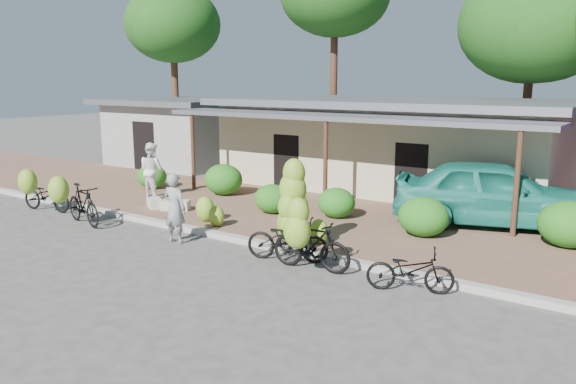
# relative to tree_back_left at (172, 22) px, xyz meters

# --- Properties ---
(ground) EXTENTS (100.00, 100.00, 0.00)m
(ground) POSITION_rel_tree_back_left_xyz_m (13.69, -13.11, -6.99)
(ground) COLOR #474542
(ground) RESTS_ON ground
(sidewalk) EXTENTS (60.00, 6.00, 0.12)m
(sidewalk) POSITION_rel_tree_back_left_xyz_m (13.69, -8.11, -6.93)
(sidewalk) COLOR brown
(sidewalk) RESTS_ON ground
(curb) EXTENTS (60.00, 0.25, 0.15)m
(curb) POSITION_rel_tree_back_left_xyz_m (13.69, -11.11, -6.92)
(curb) COLOR #A8A399
(curb) RESTS_ON ground
(shop_main) EXTENTS (13.00, 8.50, 3.35)m
(shop_main) POSITION_rel_tree_back_left_xyz_m (13.69, -2.18, -5.27)
(shop_main) COLOR #BBAF8D
(shop_main) RESTS_ON ground
(shop_grey) EXTENTS (7.00, 6.00, 3.15)m
(shop_grey) POSITION_rel_tree_back_left_xyz_m (2.69, -2.12, -5.38)
(shop_grey) COLOR gray
(shop_grey) RESTS_ON ground
(tree_back_left) EXTENTS (5.12, 4.99, 8.90)m
(tree_back_left) POSITION_rel_tree_back_left_xyz_m (0.00, 0.00, 0.00)
(tree_back_left) COLOR #4F2F1F
(tree_back_left) RESTS_ON ground
(tree_center_right) EXTENTS (5.99, 5.93, 8.62)m
(tree_center_right) POSITION_rel_tree_back_left_xyz_m (17.00, 3.50, -0.65)
(tree_center_right) COLOR #4F2F1F
(tree_center_right) RESTS_ON ground
(hedge_0) EXTENTS (1.13, 1.01, 0.88)m
(hedge_0) POSITION_rel_tree_back_left_xyz_m (6.76, -7.83, -6.44)
(hedge_0) COLOR #276316
(hedge_0) RESTS_ON sidewalk
(hedge_1) EXTENTS (1.37, 1.24, 1.07)m
(hedge_1) POSITION_rel_tree_back_left_xyz_m (9.70, -7.21, -6.34)
(hedge_1) COLOR #276316
(hedge_1) RESTS_ON sidewalk
(hedge_2) EXTENTS (1.11, 1.00, 0.87)m
(hedge_2) POSITION_rel_tree_back_left_xyz_m (12.71, -8.45, -6.44)
(hedge_2) COLOR #276316
(hedge_2) RESTS_ON sidewalk
(hedge_3) EXTENTS (1.12, 1.01, 0.87)m
(hedge_3) POSITION_rel_tree_back_left_xyz_m (14.57, -7.84, -6.44)
(hedge_3) COLOR #276316
(hedge_3) RESTS_ON sidewalk
(hedge_4) EXTENTS (1.30, 1.17, 1.01)m
(hedge_4) POSITION_rel_tree_back_left_xyz_m (17.38, -8.29, -6.37)
(hedge_4) COLOR #276316
(hedge_4) RESTS_ON sidewalk
(hedge_5) EXTENTS (1.43, 1.29, 1.11)m
(hedge_5) POSITION_rel_tree_back_left_xyz_m (20.59, -7.25, -6.32)
(hedge_5) COLOR #276316
(hedge_5) RESTS_ON sidewalk
(bike_far_left) EXTENTS (1.97, 1.39, 1.43)m
(bike_far_left) POSITION_rel_tree_back_left_xyz_m (6.46, -11.97, -6.41)
(bike_far_left) COLOR black
(bike_far_left) RESTS_ON ground
(bike_left) EXTENTS (1.99, 1.36, 1.48)m
(bike_left) POSITION_rel_tree_back_left_xyz_m (8.81, -12.34, -6.33)
(bike_left) COLOR black
(bike_left) RESTS_ON ground
(bike_center) EXTENTS (2.01, 1.44, 2.28)m
(bike_center) POSITION_rel_tree_back_left_xyz_m (15.38, -11.38, -6.14)
(bike_center) COLOR black
(bike_center) RESTS_ON ground
(bike_right) EXTENTS (1.89, 1.25, 1.72)m
(bike_right) POSITION_rel_tree_back_left_xyz_m (16.26, -11.99, -6.30)
(bike_right) COLOR black
(bike_right) RESTS_ON ground
(bike_far_right) EXTENTS (1.78, 1.15, 0.88)m
(bike_far_right) POSITION_rel_tree_back_left_xyz_m (18.50, -11.84, -6.55)
(bike_far_right) COLOR black
(bike_far_right) RESTS_ON ground
(loose_banana_a) EXTENTS (0.57, 0.48, 0.71)m
(loose_banana_a) POSITION_rel_tree_back_left_xyz_m (11.75, -10.34, -6.52)
(loose_banana_a) COLOR #9FBE2F
(loose_banana_a) RESTS_ON sidewalk
(loose_banana_b) EXTENTS (0.46, 0.39, 0.58)m
(loose_banana_b) POSITION_rel_tree_back_left_xyz_m (12.39, -10.59, -6.59)
(loose_banana_b) COLOR #9FBE2F
(loose_banana_b) RESTS_ON sidewalk
(loose_banana_c) EXTENTS (0.48, 0.41, 0.60)m
(loose_banana_c) POSITION_rel_tree_back_left_xyz_m (15.53, -10.37, -6.57)
(loose_banana_c) COLOR #9FBE2F
(loose_banana_c) RESTS_ON sidewalk
(sack_near) EXTENTS (0.94, 0.74, 0.30)m
(sack_near) POSITION_rel_tree_back_left_xyz_m (10.03, -9.83, -6.72)
(sack_near) COLOR beige
(sack_near) RESTS_ON sidewalk
(sack_far) EXTENTS (0.84, 0.71, 0.28)m
(sack_far) POSITION_rel_tree_back_left_xyz_m (9.25, -9.95, -6.73)
(sack_far) COLOR beige
(sack_far) RESTS_ON sidewalk
(vendor) EXTENTS (0.68, 0.48, 1.79)m
(vendor) POSITION_rel_tree_back_left_xyz_m (12.32, -12.04, -6.10)
(vendor) COLOR gray
(vendor) RESTS_ON ground
(bystander) EXTENTS (0.97, 0.78, 1.87)m
(bystander) POSITION_rel_tree_back_left_xyz_m (8.01, -8.91, -5.94)
(bystander) COLOR white
(bystander) RESTS_ON sidewalk
(teal_van) EXTENTS (5.74, 3.71, 1.82)m
(teal_van) POSITION_rel_tree_back_left_xyz_m (18.55, -6.17, -5.97)
(teal_van) COLOR #1C7F6E
(teal_van) RESTS_ON sidewalk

